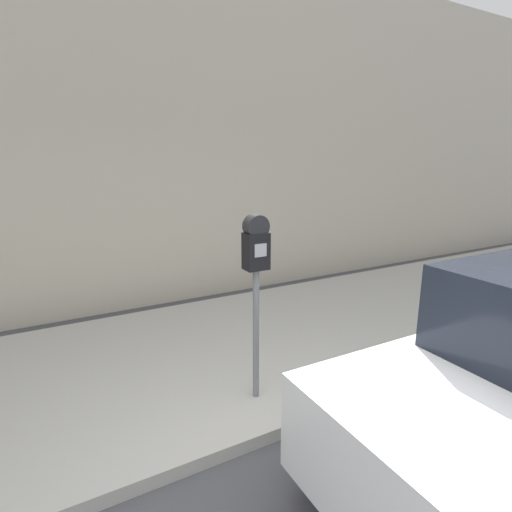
% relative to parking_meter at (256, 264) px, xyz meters
% --- Properties ---
extents(sidewalk, '(24.00, 2.80, 0.11)m').
position_rel_parking_meter_xyz_m(sidewalk, '(-0.27, 0.95, -1.18)').
color(sidewalk, '#ADAAA3').
rests_on(sidewalk, ground_plane).
extents(building_facade, '(24.00, 0.30, 4.76)m').
position_rel_parking_meter_xyz_m(building_facade, '(-0.27, 2.93, 1.15)').
color(building_facade, beige).
rests_on(building_facade, ground_plane).
extents(parking_meter, '(0.18, 0.14, 1.51)m').
position_rel_parking_meter_xyz_m(parking_meter, '(0.00, 0.00, 0.00)').
color(parking_meter, slate).
rests_on(parking_meter, sidewalk).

